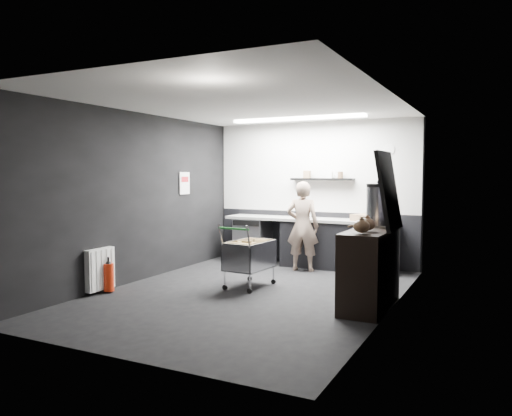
% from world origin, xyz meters
% --- Properties ---
extents(floor, '(5.50, 5.50, 0.00)m').
position_xyz_m(floor, '(0.00, 0.00, 0.00)').
color(floor, black).
rests_on(floor, ground).
extents(ceiling, '(5.50, 5.50, 0.00)m').
position_xyz_m(ceiling, '(0.00, 0.00, 2.70)').
color(ceiling, silver).
rests_on(ceiling, wall_back).
extents(wall_back, '(5.50, 0.00, 5.50)m').
position_xyz_m(wall_back, '(0.00, 2.75, 1.35)').
color(wall_back, black).
rests_on(wall_back, floor).
extents(wall_front, '(5.50, 0.00, 5.50)m').
position_xyz_m(wall_front, '(0.00, -2.75, 1.35)').
color(wall_front, black).
rests_on(wall_front, floor).
extents(wall_left, '(0.00, 5.50, 5.50)m').
position_xyz_m(wall_left, '(-2.00, 0.00, 1.35)').
color(wall_left, black).
rests_on(wall_left, floor).
extents(wall_right, '(0.00, 5.50, 5.50)m').
position_xyz_m(wall_right, '(2.00, 0.00, 1.35)').
color(wall_right, black).
rests_on(wall_right, floor).
extents(kitchen_wall_panel, '(3.95, 0.02, 1.70)m').
position_xyz_m(kitchen_wall_panel, '(0.00, 2.73, 1.85)').
color(kitchen_wall_panel, silver).
rests_on(kitchen_wall_panel, wall_back).
extents(dado_panel, '(3.95, 0.02, 1.00)m').
position_xyz_m(dado_panel, '(0.00, 2.73, 0.50)').
color(dado_panel, black).
rests_on(dado_panel, wall_back).
extents(floating_shelf, '(1.20, 0.22, 0.04)m').
position_xyz_m(floating_shelf, '(0.20, 2.62, 1.62)').
color(floating_shelf, black).
rests_on(floating_shelf, wall_back).
extents(wall_clock, '(0.20, 0.03, 0.20)m').
position_xyz_m(wall_clock, '(1.40, 2.72, 2.15)').
color(wall_clock, white).
rests_on(wall_clock, wall_back).
extents(poster, '(0.02, 0.30, 0.40)m').
position_xyz_m(poster, '(-1.98, 1.30, 1.55)').
color(poster, white).
rests_on(poster, wall_left).
extents(poster_red_band, '(0.02, 0.22, 0.10)m').
position_xyz_m(poster_red_band, '(-1.98, 1.30, 1.62)').
color(poster_red_band, red).
rests_on(poster_red_band, poster).
extents(radiator, '(0.10, 0.50, 0.60)m').
position_xyz_m(radiator, '(-1.94, -0.90, 0.35)').
color(radiator, white).
rests_on(radiator, wall_left).
extents(ceiling_strip, '(2.40, 0.20, 0.04)m').
position_xyz_m(ceiling_strip, '(0.00, 1.85, 2.67)').
color(ceiling_strip, white).
rests_on(ceiling_strip, ceiling).
extents(prep_counter, '(3.20, 0.61, 0.90)m').
position_xyz_m(prep_counter, '(0.14, 2.42, 0.46)').
color(prep_counter, black).
rests_on(prep_counter, floor).
extents(person, '(0.63, 0.46, 1.59)m').
position_xyz_m(person, '(0.07, 1.97, 0.80)').
color(person, beige).
rests_on(person, floor).
extents(shopping_cart, '(0.57, 0.90, 0.95)m').
position_xyz_m(shopping_cart, '(-0.19, 0.42, 0.45)').
color(shopping_cart, silver).
rests_on(shopping_cart, floor).
extents(sideboard, '(0.58, 1.34, 2.01)m').
position_xyz_m(sideboard, '(1.74, 0.11, 0.63)').
color(sideboard, black).
rests_on(sideboard, floor).
extents(fire_extinguisher, '(0.15, 0.15, 0.50)m').
position_xyz_m(fire_extinguisher, '(-1.85, -0.82, 0.24)').
color(fire_extinguisher, red).
rests_on(fire_extinguisher, floor).
extents(cardboard_box, '(0.68, 0.61, 0.11)m').
position_xyz_m(cardboard_box, '(1.17, 2.37, 0.96)').
color(cardboard_box, '#896949').
rests_on(cardboard_box, prep_counter).
extents(pink_tub, '(0.20, 0.20, 0.20)m').
position_xyz_m(pink_tub, '(-0.11, 2.42, 1.00)').
color(pink_tub, beige).
rests_on(pink_tub, prep_counter).
extents(white_container, '(0.24, 0.21, 0.18)m').
position_xyz_m(white_container, '(-0.03, 2.37, 0.99)').
color(white_container, white).
rests_on(white_container, prep_counter).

